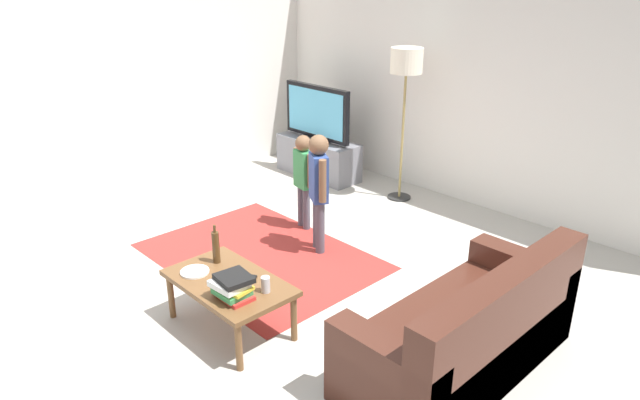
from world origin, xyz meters
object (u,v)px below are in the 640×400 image
object	(u,v)px
book_stack	(232,287)
coffee_table	(229,286)
child_near_tv	(303,173)
couch	(470,336)
tv_stand	(318,158)
tv	(317,114)
bottle	(216,247)
soda_can	(266,285)
child_center	(319,183)
tv_remote	(246,276)
floor_lamp	(406,69)
plate	(194,272)

from	to	relation	value
book_stack	coffee_table	bearing A→B (deg)	151.82
child_near_tv	couch	bearing A→B (deg)	-17.15
tv_stand	tv	world-z (taller)	tv
bottle	soda_can	distance (m)	0.62
book_stack	tv_stand	bearing A→B (deg)	127.42
bottle	child_center	bearing A→B (deg)	98.74
couch	soda_can	world-z (taller)	couch
child_near_tv	coffee_table	world-z (taller)	child_near_tv
soda_can	book_stack	bearing A→B (deg)	-114.54
coffee_table	bottle	xyz separation A→B (m)	(-0.30, 0.10, 0.19)
couch	child_center	distance (m)	2.16
tv	tv_remote	xyz separation A→B (m)	(2.14, -2.77, -0.42)
tv_stand	couch	world-z (taller)	couch
tv	couch	distance (m)	4.20
tv	book_stack	world-z (taller)	tv
couch	book_stack	xyz separation A→B (m)	(-1.33, -0.99, 0.22)
coffee_table	bottle	size ratio (longest dim) A/B	3.10
child_center	coffee_table	bearing A→B (deg)	-70.39
tv	child_near_tv	bearing A→B (deg)	-48.19
floor_lamp	soda_can	size ratio (longest dim) A/B	14.83
child_near_tv	tv_remote	world-z (taller)	child_near_tv
floor_lamp	tv_stand	bearing A→B (deg)	-173.18
tv_stand	bottle	world-z (taller)	bottle
coffee_table	plate	size ratio (longest dim) A/B	4.55
tv	coffee_table	xyz separation A→B (m)	(2.09, -2.89, -0.48)
tv_stand	plate	bearing A→B (deg)	-59.06
tv_remote	soda_can	size ratio (longest dim) A/B	1.42
child_near_tv	book_stack	xyz separation A→B (m)	(1.22, -1.77, -0.10)
child_center	book_stack	bearing A→B (deg)	-64.67
couch	coffee_table	xyz separation A→B (m)	(-1.55, -0.87, 0.08)
coffee_table	tv_remote	size ratio (longest dim) A/B	5.88
child_center	book_stack	distance (m)	1.70
tv	soda_can	bearing A→B (deg)	-49.09
child_center	soda_can	size ratio (longest dim) A/B	9.77
bottle	soda_can	size ratio (longest dim) A/B	2.69
coffee_table	bottle	distance (m)	0.37
child_near_tv	bottle	xyz separation A→B (m)	(0.69, -1.56, -0.06)
bottle	plate	xyz separation A→B (m)	(0.02, -0.22, -0.13)
child_center	coffee_table	xyz separation A→B (m)	(0.50, -1.41, -0.33)
floor_lamp	plate	bearing A→B (deg)	-80.30
tv_stand	coffee_table	xyz separation A→B (m)	(2.09, -2.91, 0.13)
child_near_tv	tv_remote	bearing A→B (deg)	-55.79
book_stack	floor_lamp	bearing A→B (deg)	108.19
coffee_table	couch	bearing A→B (deg)	29.43
couch	bottle	bearing A→B (deg)	-157.30
child_near_tv	book_stack	bearing A→B (deg)	-55.60
tv_remote	soda_can	world-z (taller)	soda_can
tv	bottle	world-z (taller)	tv
plate	coffee_table	bearing A→B (deg)	23.22
book_stack	tv_remote	distance (m)	0.30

